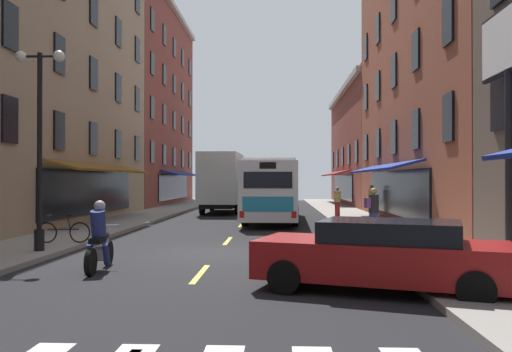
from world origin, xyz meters
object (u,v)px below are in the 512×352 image
billboard_sign (509,68)px  bicycle_near (63,231)px  pedestrian_far (371,200)px  street_lamp_twin (40,140)px  motorcycle_rider (100,241)px  pedestrian_mid (337,201)px  pedestrian_near (373,210)px  sedan_near (233,197)px  box_truck (223,182)px  sedan_mid (383,254)px  transit_bus (272,190)px

billboard_sign → bicycle_near: billboard_sign is taller
pedestrian_far → street_lamp_twin: (-11.88, -14.33, 2.24)m
motorcycle_rider → pedestrian_mid: 18.29m
bicycle_near → pedestrian_near: bearing=13.9°
motorcycle_rider → bicycle_near: 4.98m
sedan_near → street_lamp_twin: (-3.01, -28.55, 2.53)m
billboard_sign → box_truck: size_ratio=0.80×
sedan_near → street_lamp_twin: size_ratio=0.82×
sedan_mid → pedestrian_near: bearing=80.9°
billboard_sign → pedestrian_near: size_ratio=3.50×
billboard_sign → transit_bus: (-5.59, 15.34, -3.06)m
bicycle_near → pedestrian_mid: (10.11, 12.48, 0.47)m
pedestrian_mid → street_lamp_twin: bearing=-44.3°
sedan_near → bicycle_near: sedan_near is taller
box_truck → sedan_mid: (5.62, -23.77, -1.29)m
pedestrian_near → transit_bus: bearing=-170.8°
sedan_mid → street_lamp_twin: 10.12m
box_truck → pedestrian_near: size_ratio=4.39×
box_truck → pedestrian_mid: bearing=-36.5°
sedan_near → bicycle_near: size_ratio=2.70×
motorcycle_rider → sedan_near: bearing=89.2°
pedestrian_mid → pedestrian_far: pedestrian_far is taller
box_truck → sedan_mid: 24.46m
transit_bus → sedan_mid: (2.32, -17.34, -0.93)m
transit_bus → pedestrian_mid: transit_bus is taller
pedestrian_near → pedestrian_far: pedestrian_far is taller
motorcycle_rider → pedestrian_far: bearing=60.8°
pedestrian_near → motorcycle_rider: bearing=-62.7°
motorcycle_rider → bicycle_near: bearing=122.1°
box_truck → sedan_near: 9.22m
transit_bus → motorcycle_rider: transit_bus is taller
sedan_near → street_lamp_twin: 28.82m
motorcycle_rider → pedestrian_far: pedestrian_far is taller
sedan_mid → motorcycle_rider: bearing=162.2°
transit_bus → sedan_near: transit_bus is taller
sedan_mid → pedestrian_far: (3.11, 18.68, 0.32)m
sedan_near → bicycle_near: bearing=-96.6°
billboard_sign → pedestrian_mid: (-2.02, 16.68, -3.73)m
motorcycle_rider → street_lamp_twin: bearing=137.3°
sedan_mid → pedestrian_mid: size_ratio=3.10×
sedan_near → sedan_mid: size_ratio=0.91×
bicycle_near → pedestrian_far: pedestrian_far is taller
sedan_near → motorcycle_rider: size_ratio=2.23×
transit_bus → motorcycle_rider: (-3.90, -15.34, -0.93)m
billboard_sign → motorcycle_rider: 10.29m
sedan_mid → billboard_sign: bearing=31.5°
pedestrian_mid → street_lamp_twin: size_ratio=0.29×
sedan_mid → pedestrian_far: pedestrian_far is taller
sedan_near → motorcycle_rider: 30.91m
sedan_mid → pedestrian_mid: bearing=86.2°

